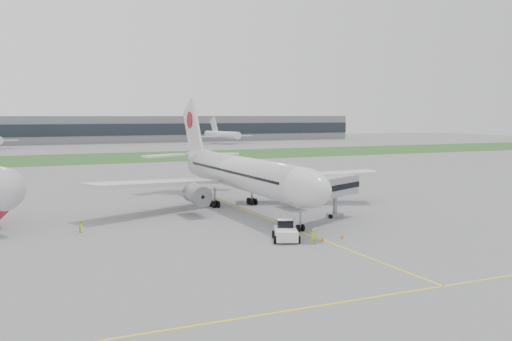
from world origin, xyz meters
name	(u,v)px	position (x,y,z in m)	size (l,w,h in m)	color
ground	(251,213)	(0.00, 0.00, 0.00)	(600.00, 600.00, 0.00)	slate
apron_markings	(266,218)	(0.00, -5.00, 0.00)	(70.00, 70.00, 0.04)	yellow
grass_strip	(108,158)	(0.00, 120.00, 0.01)	(600.00, 50.00, 0.02)	#285921
terminal_building	(70,130)	(0.00, 229.87, 7.00)	(320.00, 22.30, 14.00)	gray
airliner	(239,172)	(0.00, 4.87, 5.66)	(48.13, 53.95, 17.88)	silver
pushback_tug	(286,231)	(-3.88, -18.53, 1.04)	(4.23, 5.01, 2.26)	silver
jet_bridge	(326,189)	(6.34, -10.47, 4.51)	(12.44, 8.87, 6.09)	gray
safety_cone_left	(322,239)	(-0.50, -21.11, 0.29)	(0.42, 0.42, 0.58)	#DA5D0B
safety_cone_right	(342,237)	(2.51, -20.64, 0.25)	(0.37, 0.37, 0.50)	#DA5D0B
ground_crew_near	(313,236)	(-1.96, -21.55, 0.85)	(0.62, 0.41, 1.70)	#B9E826
ground_crew_far	(81,227)	(-24.93, -4.59, 0.79)	(0.76, 0.60, 1.57)	#D5FF2A
distant_aircraft_right	(222,144)	(69.57, 193.69, 0.00)	(34.40, 30.36, 13.15)	silver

